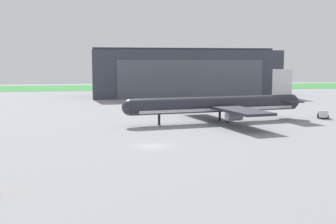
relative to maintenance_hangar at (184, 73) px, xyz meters
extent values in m
plane|color=gray|center=(-26.71, -109.65, -9.64)|extent=(440.00, 440.00, 0.00)
cube|color=#36823C|center=(-26.71, 64.34, -9.60)|extent=(440.00, 56.00, 0.08)
cube|color=#383D47|center=(0.00, 0.09, -0.14)|extent=(76.39, 31.64, 19.00)
cube|color=#4C515B|center=(0.00, -15.88, -2.04)|extent=(58.05, 0.30, 15.20)
cube|color=#383D47|center=(0.00, 0.09, 9.96)|extent=(76.39, 7.59, 1.20)
cylinder|color=#282B33|center=(-8.06, -82.64, -5.42)|extent=(42.28, 11.14, 3.72)
sphere|color=#282B33|center=(-28.87, -86.39, -5.42)|extent=(3.57, 3.57, 3.57)
sphere|color=#282B33|center=(12.75, -78.90, -5.42)|extent=(2.90, 2.90, 2.90)
cube|color=silver|center=(-8.06, -82.64, -6.44)|extent=(38.95, 10.58, 0.65)
cube|color=silver|center=(9.42, -79.50, -0.40)|extent=(5.48, 1.37, 6.32)
cube|color=#282B33|center=(9.75, -76.59, -5.05)|extent=(4.67, 5.80, 0.28)
cube|color=#282B33|center=(10.75, -82.11, -5.05)|extent=(4.67, 5.80, 0.28)
cube|color=#282B33|center=(-8.97, -72.83, -5.88)|extent=(9.77, 18.51, 0.56)
cube|color=#282B33|center=(-5.49, -92.16, -5.88)|extent=(9.77, 18.51, 0.56)
cylinder|color=gray|center=(-9.51, -74.36, -7.21)|extent=(3.84, 2.64, 2.05)
cylinder|color=gray|center=(-6.53, -90.91, -7.21)|extent=(3.84, 2.64, 2.05)
cylinder|color=black|center=(-22.21, -85.19, -8.46)|extent=(0.56, 0.56, 2.36)
cylinder|color=black|center=(-6.74, -80.42, -8.46)|extent=(0.56, 0.56, 2.36)
cylinder|color=black|center=(-6.05, -84.27, -8.46)|extent=(0.56, 0.56, 2.36)
cube|color=silver|center=(19.79, -81.23, -8.32)|extent=(2.38, 1.83, 1.68)
cube|color=#28282D|center=(20.54, -79.53, -8.66)|extent=(3.01, 3.27, 1.01)
cylinder|color=black|center=(18.82, -80.58, -9.16)|extent=(0.62, 0.97, 0.95)
cylinder|color=black|center=(20.93, -81.51, -9.16)|extent=(0.62, 0.97, 0.95)
cylinder|color=black|center=(19.71, -78.54, -9.16)|extent=(0.62, 0.97, 0.95)
cylinder|color=black|center=(21.82, -79.46, -9.16)|extent=(0.62, 0.97, 0.95)
camera|label=1|loc=(-35.07, -179.59, 4.28)|focal=45.62mm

